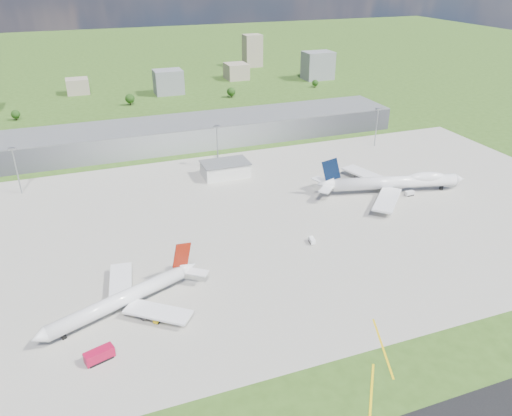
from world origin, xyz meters
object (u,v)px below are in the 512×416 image
object	(u,v)px
van_white_near	(312,241)
van_white_far	(410,193)
airliner_blue_quad	(394,182)
fire_truck	(99,355)
airliner_red_twin	(125,298)
tug_yellow	(158,320)

from	to	relation	value
van_white_near	van_white_far	size ratio (longest dim) A/B	0.97
airliner_blue_quad	fire_truck	size ratio (longest dim) A/B	8.29
airliner_red_twin	van_white_far	world-z (taller)	airliner_red_twin
airliner_blue_quad	tug_yellow	size ratio (longest dim) A/B	22.43
van_white_far	airliner_blue_quad	bearing A→B (deg)	129.36
fire_truck	tug_yellow	distance (m)	23.71
tug_yellow	fire_truck	bearing A→B (deg)	164.75
fire_truck	van_white_near	xyz separation A→B (m)	(94.24, 42.21, -0.79)
tug_yellow	van_white_far	world-z (taller)	van_white_far
van_white_near	tug_yellow	bearing A→B (deg)	120.77
fire_truck	tug_yellow	bearing A→B (deg)	13.66
airliner_red_twin	airliner_blue_quad	xyz separation A→B (m)	(148.16, 52.24, 1.23)
airliner_red_twin	tug_yellow	world-z (taller)	airliner_red_twin
airliner_blue_quad	van_white_far	distance (m)	9.86
airliner_red_twin	van_white_near	distance (m)	85.30
van_white_far	fire_truck	bearing A→B (deg)	-158.79
airliner_red_twin	fire_truck	distance (m)	25.90
airliner_blue_quad	van_white_near	xyz separation A→B (m)	(-65.07, -33.25, -4.73)
van_white_near	van_white_far	bearing A→B (deg)	-60.74
tug_yellow	van_white_near	xyz separation A→B (m)	(73.90, 30.10, 0.33)
van_white_near	van_white_far	distance (m)	75.61
airliner_red_twin	tug_yellow	distance (m)	14.92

